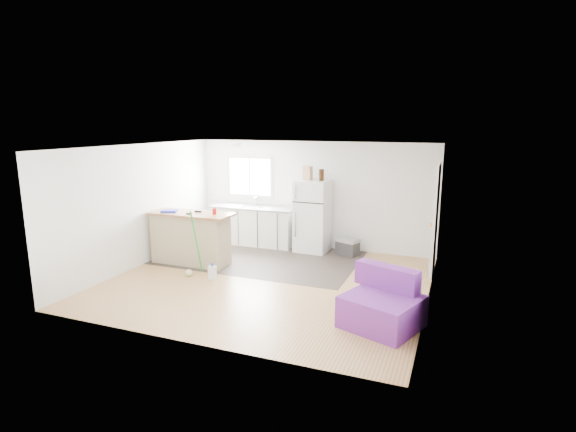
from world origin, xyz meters
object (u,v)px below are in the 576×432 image
Objects in this scene: bottle_left at (321,175)px; bottle_right at (322,175)px; refrigerator at (313,216)px; purple_seat at (383,306)px; kitchen_cabinets at (253,225)px; cleaner_jug at (212,272)px; blue_tray at (169,211)px; red_cup at (214,211)px; cardboard_box at (308,173)px; cooler at (348,247)px; peninsula at (191,238)px; mop at (191,264)px.

bottle_right is (0.03, 0.03, 0.00)m from bottle_left.
purple_seat is (2.10, -3.21, -0.50)m from refrigerator.
kitchen_cabinets is 8.05× the size of bottle_left.
cleaner_jug is 1.01× the size of blue_tray.
cardboard_box is at bearing 51.36° from red_cup.
cooler is 1.80m from cardboard_box.
refrigerator is 2.76m from cleaner_jug.
red_cup is (-3.55, 1.50, 0.82)m from purple_seat.
bottle_right is at bearing 34.14° from blue_tray.
bottle_left is at bearing -14.52° from refrigerator.
red_cup reaches higher than blue_tray.
cardboard_box reaches higher than refrigerator.
cooler is (0.82, -0.05, -0.61)m from refrigerator.
bottle_left is 0.04m from bottle_right.
peninsula is 5.64× the size of cleaner_jug.
mop is (-2.39, -2.36, 0.05)m from cooler.
bottle_left is (1.65, -0.09, 1.25)m from kitchen_cabinets.
cardboard_box reaches higher than purple_seat.
cooler is at bearing -1.81° from refrigerator.
red_cup is 0.98m from blue_tray.
kitchen_cabinets reaches higher than cleaner_jug.
mop is 3.29m from bottle_left.
refrigerator reaches higher than kitchen_cabinets.
cardboard_box is (1.89, 1.72, 1.20)m from peninsula.
cleaner_jug is 1.21× the size of bottle_left.
refrigerator is 6.33× the size of bottle_right.
peninsula is 5.67× the size of cardboard_box.
mop reaches higher than cooler.
cardboard_box is at bearing 175.03° from bottle_left.
refrigerator is 0.94m from bottle_right.
purple_seat is 4.13m from cardboard_box.
peninsula is 6.81× the size of bottle_right.
kitchen_cabinets is 1.60× the size of mop.
kitchen_cabinets is 3.68× the size of cooler.
cardboard_box reaches higher than cleaner_jug.
kitchen_cabinets is at bearing 176.88° from bottle_left.
blue_tray reaches higher than cooler.
blue_tray reaches higher than purple_seat.
cardboard_box reaches higher than mop.
mop is (-0.11, -2.45, -0.22)m from kitchen_cabinets.
purple_seat is at bearing -22.90° from red_cup.
cleaner_jug is 0.24× the size of mop.
bottle_left is at bearing 37.41° from peninsula.
kitchen_cabinets is 6.70× the size of cardboard_box.
cleaner_jug is at bearing -25.01° from blue_tray.
mop reaches higher than red_cup.
cleaner_jug is (-1.92, -2.39, -0.05)m from cooler.
bottle_left is at bearing 52.40° from mop.
purple_seat is at bearing -21.66° from cleaner_jug.
red_cup is (0.55, 0.03, 0.58)m from peninsula.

